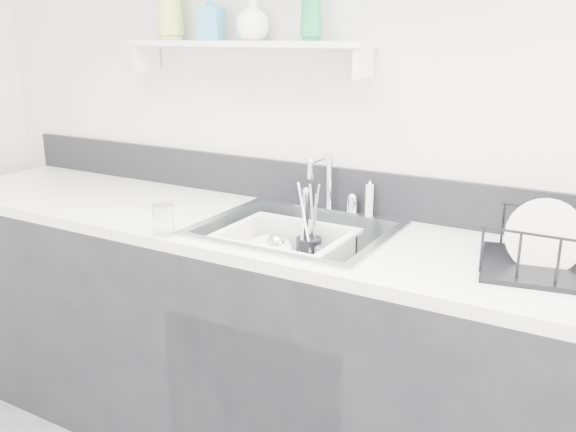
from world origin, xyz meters
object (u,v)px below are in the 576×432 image
Objects in this scene: sink at (295,254)px; dish_rack at (565,247)px; counter_run at (295,351)px; wash_tub at (286,255)px.

dish_rack is at bearing 2.15° from sink.
counter_run is 5.00× the size of sink.
counter_run is 0.99m from dish_rack.
wash_tub is at bearing -122.34° from sink.
counter_run is at bearing 172.14° from dish_rack.
sink is (0.00, 0.00, 0.37)m from counter_run.
wash_tub is (-0.02, -0.03, 0.37)m from counter_run.
sink is 1.53× the size of wash_tub.
dish_rack reaches higher than counter_run.
sink is at bearing 57.66° from wash_tub.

